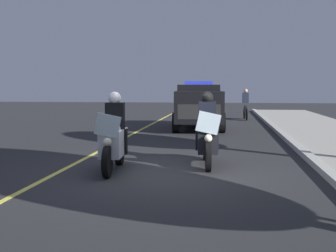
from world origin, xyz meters
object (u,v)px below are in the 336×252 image
Objects in this scene: police_motorcycle_lead_right at (207,135)px; cyclist_background at (246,104)px; police_suv at (198,104)px; police_motorcycle_lead_left at (114,139)px.

police_motorcycle_lead_right reaches higher than cyclist_background.
police_suv reaches higher than police_motorcycle_lead_right.
police_motorcycle_lead_right is 0.43× the size of police_suv.
police_suv is (-8.74, -0.74, 0.37)m from police_motorcycle_lead_right.
cyclist_background is (-5.57, 2.25, -0.22)m from police_suv.
police_motorcycle_lead_left is 0.43× the size of police_suv.
police_motorcycle_lead_left is 1.22× the size of cyclist_background.
cyclist_background is at bearing 157.97° from police_suv.
police_suv is 2.86× the size of cyclist_background.
police_motorcycle_lead_right is (-0.91, 1.99, 0.00)m from police_motorcycle_lead_left.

